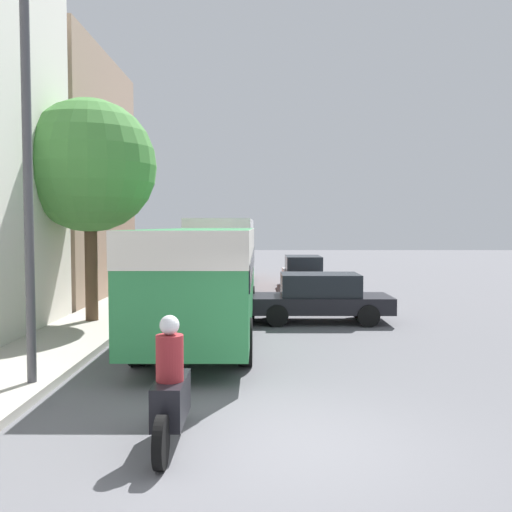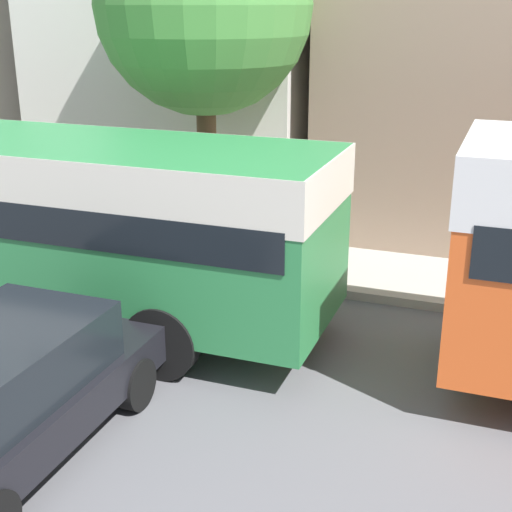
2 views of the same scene
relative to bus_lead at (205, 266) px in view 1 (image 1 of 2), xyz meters
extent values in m
plane|color=slate|center=(1.76, -7.28, -1.84)|extent=(120.00, 120.00, 0.00)
cube|color=gray|center=(-7.85, 7.71, 2.90)|extent=(6.82, 8.73, 9.48)
cube|color=#2D8447|center=(0.00, 0.00, -0.18)|extent=(2.41, 9.88, 2.30)
cube|color=silver|center=(0.00, 0.00, 0.62)|extent=(2.43, 9.93, 0.69)
cube|color=black|center=(0.00, 0.00, 0.10)|extent=(2.46, 9.49, 0.51)
cylinder|color=black|center=(-1.11, 3.06, -1.34)|extent=(0.28, 1.00, 1.00)
cylinder|color=black|center=(1.11, 3.06, -1.34)|extent=(0.28, 1.00, 1.00)
cylinder|color=black|center=(-1.11, -3.06, -1.34)|extent=(0.28, 1.00, 1.00)
cylinder|color=black|center=(1.11, -3.06, -1.34)|extent=(0.28, 1.00, 1.00)
cube|color=#EA5B23|center=(-0.21, 12.13, 0.00)|extent=(2.54, 11.21, 2.67)
cube|color=white|center=(-0.21, 12.13, 0.93)|extent=(2.56, 11.26, 0.80)
cube|color=black|center=(-0.21, 12.13, 0.33)|extent=(2.59, 10.76, 0.59)
cylinder|color=black|center=(-1.38, 15.61, -1.34)|extent=(0.28, 1.00, 1.00)
cylinder|color=black|center=(0.95, 15.61, -1.34)|extent=(0.28, 1.00, 1.00)
cylinder|color=black|center=(-1.38, 8.66, -1.34)|extent=(0.28, 1.00, 1.00)
cylinder|color=black|center=(0.95, 8.66, -1.34)|extent=(0.28, 1.00, 1.00)
cube|color=black|center=(0.22, -7.25, -1.24)|extent=(0.39, 1.10, 0.55)
cylinder|color=black|center=(0.22, -6.45, -1.52)|extent=(0.10, 0.64, 0.64)
cylinder|color=black|center=(0.22, -8.05, -1.52)|extent=(0.12, 0.64, 0.64)
cylinder|color=maroon|center=(0.22, -7.35, -0.67)|extent=(0.36, 0.36, 0.60)
sphere|color=silver|center=(0.22, -7.35, -0.24)|extent=(0.26, 0.26, 0.26)
cube|color=black|center=(3.20, 2.29, -1.27)|extent=(4.20, 1.77, 0.48)
cube|color=black|center=(3.20, 2.29, -0.71)|extent=(2.31, 1.56, 0.66)
cylinder|color=black|center=(4.51, 3.11, -1.52)|extent=(0.64, 0.22, 0.64)
cylinder|color=black|center=(4.51, 1.48, -1.52)|extent=(0.64, 0.22, 0.64)
cylinder|color=black|center=(1.90, 3.11, -1.52)|extent=(0.64, 0.22, 0.64)
cylinder|color=black|center=(1.90, 1.48, -1.52)|extent=(0.64, 0.22, 0.64)
cube|color=#B7B7BC|center=(3.42, 11.57, -1.27)|extent=(1.80, 4.32, 0.50)
cube|color=black|center=(3.42, 11.57, -0.68)|extent=(1.59, 2.38, 0.67)
cylinder|color=black|center=(2.59, 12.91, -1.52)|extent=(0.22, 0.64, 0.64)
cylinder|color=black|center=(4.25, 12.91, -1.52)|extent=(0.22, 0.64, 0.64)
cylinder|color=black|center=(2.59, 10.23, -1.52)|extent=(0.22, 0.64, 0.64)
cylinder|color=black|center=(4.25, 10.23, -1.52)|extent=(0.22, 0.64, 0.64)
cylinder|color=#232838|center=(-3.74, 13.73, -1.31)|extent=(0.35, 0.35, 0.76)
cylinder|color=#33477F|center=(-3.74, 13.73, -0.62)|extent=(0.44, 0.44, 0.63)
sphere|color=tan|center=(-3.74, 13.73, -0.20)|extent=(0.20, 0.20, 0.20)
cylinder|color=brown|center=(-3.45, 1.70, -0.17)|extent=(0.36, 0.36, 3.02)
sphere|color=#47893D|center=(-3.45, 1.70, 2.76)|extent=(3.79, 3.79, 3.79)
cylinder|color=#47474C|center=(-2.59, -4.82, 1.71)|extent=(0.16, 0.16, 6.79)
camera|label=1|loc=(1.38, -14.65, 1.05)|focal=40.00mm
camera|label=2|loc=(8.45, 7.08, 2.80)|focal=50.00mm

